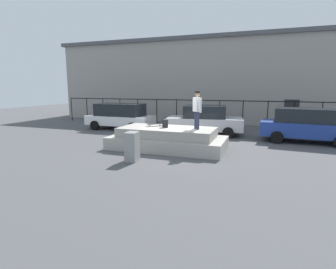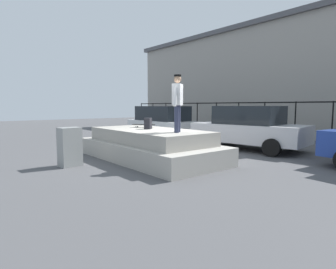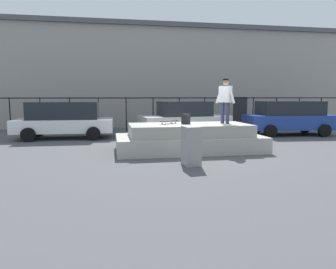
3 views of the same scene
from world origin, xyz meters
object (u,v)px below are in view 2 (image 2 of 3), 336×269
object	(u,v)px
car_white_hatchback_near	(162,121)
backpack	(148,123)
utility_box	(70,147)
car_silver_sedan_mid	(249,127)
skateboarder	(178,99)
skateboard	(144,125)

from	to	relation	value
car_white_hatchback_near	backpack	bearing A→B (deg)	-41.99
utility_box	car_silver_sedan_mid	bearing A→B (deg)	72.91
backpack	car_white_hatchback_near	size ratio (longest dim) A/B	0.08
car_white_hatchback_near	car_silver_sedan_mid	xyz separation A→B (m)	(5.92, -0.13, -0.03)
car_silver_sedan_mid	skateboarder	bearing A→B (deg)	-82.63
backpack	utility_box	size ratio (longest dim) A/B	0.33
car_white_hatchback_near	utility_box	world-z (taller)	car_white_hatchback_near
skateboard	utility_box	bearing A→B (deg)	-86.61
skateboard	car_silver_sedan_mid	xyz separation A→B (m)	(1.56, 4.10, -0.20)
skateboarder	car_silver_sedan_mid	distance (m)	4.51
skateboard	backpack	size ratio (longest dim) A/B	2.04
car_silver_sedan_mid	utility_box	bearing A→B (deg)	-101.57
backpack	skateboard	bearing A→B (deg)	31.25
skateboarder	backpack	world-z (taller)	skateboarder
skateboarder	car_silver_sedan_mid	size ratio (longest dim) A/B	0.36
skateboard	skateboarder	bearing A→B (deg)	-6.51
skateboarder	skateboard	size ratio (longest dim) A/B	2.19
skateboard	backpack	world-z (taller)	backpack
car_white_hatchback_near	skateboard	bearing A→B (deg)	-44.17
skateboard	utility_box	distance (m)	2.79
skateboard	car_white_hatchback_near	distance (m)	6.08
skateboard	car_white_hatchback_near	xyz separation A→B (m)	(-4.36, 4.24, -0.17)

